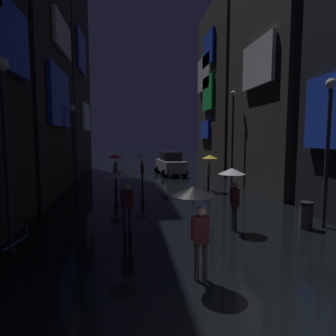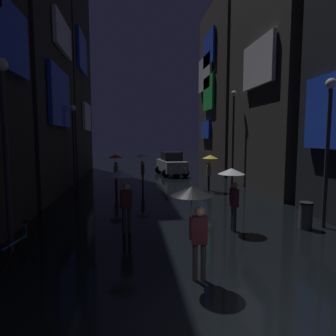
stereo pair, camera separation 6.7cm
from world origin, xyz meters
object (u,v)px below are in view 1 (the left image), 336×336
bicycle_parked_at_storefront (16,249)px  streetlamp_right_near (328,135)px  pedestrian_near_crossing_clear (142,161)px  streetlamp_left_near (5,132)px  pedestrian_foreground_right_red (115,162)px  trash_bin (306,215)px  pedestrian_midstreet_left_clear (233,182)px  streetlamp_right_far (233,127)px  streetlamp_left_far (73,137)px  pedestrian_midstreet_centre_black (196,207)px  pedestrian_far_right_yellow (209,163)px  pedestrian_foreground_left_clear (123,184)px  car_distant (171,164)px

bicycle_parked_at_storefront → streetlamp_right_near: (9.60, 1.80, 2.85)m
pedestrian_near_crossing_clear → streetlamp_left_near: bearing=-111.6°
pedestrian_foreground_right_red → streetlamp_right_near: streetlamp_right_near is taller
trash_bin → streetlamp_right_near: bearing=3.2°
pedestrian_midstreet_left_clear → bicycle_parked_at_storefront: size_ratio=1.18×
streetlamp_right_far → streetlamp_left_far: (-10.00, -0.73, -0.61)m
pedestrian_near_crossing_clear → pedestrian_midstreet_centre_black: bearing=-87.2°
pedestrian_far_right_yellow → trash_bin: 7.70m
pedestrian_foreground_right_red → trash_bin: pedestrian_foreground_right_red is taller
pedestrian_foreground_right_red → pedestrian_foreground_left_clear: bearing=-85.8°
pedestrian_midstreet_centre_black → pedestrian_foreground_right_red: bearing=100.6°
pedestrian_midstreet_left_clear → bicycle_parked_at_storefront: 6.69m
pedestrian_midstreet_centre_black → pedestrian_foreground_left_clear: (-1.60, 3.40, 0.00)m
pedestrian_foreground_right_red → streetlamp_left_far: bearing=173.3°
streetlamp_right_near → trash_bin: (-0.70, -0.04, -2.77)m
pedestrian_midstreet_centre_black → streetlamp_right_far: streetlamp_right_far is taller
streetlamp_right_far → streetlamp_right_near: size_ratio=1.20×
pedestrian_midstreet_left_clear → pedestrian_foreground_left_clear: (-3.64, 0.00, 0.00)m
pedestrian_near_crossing_clear → pedestrian_foreground_left_clear: (-0.98, -9.07, 0.00)m
pedestrian_midstreet_left_clear → pedestrian_foreground_left_clear: size_ratio=1.00×
pedestrian_foreground_left_clear → streetlamp_right_near: streetlamp_right_near is taller
pedestrian_far_right_yellow → car_distant: 7.68m
pedestrian_foreground_right_red → streetlamp_right_far: 7.92m
pedestrian_far_right_yellow → streetlamp_left_far: bearing=170.2°
pedestrian_midstreet_centre_black → pedestrian_midstreet_left_clear: 3.96m
pedestrian_foreground_left_clear → streetlamp_left_far: streetlamp_left_far is taller
pedestrian_foreground_right_red → streetlamp_left_near: streetlamp_left_near is taller
pedestrian_foreground_right_red → pedestrian_midstreet_left_clear: size_ratio=1.00×
pedestrian_foreground_left_clear → trash_bin: bearing=-1.5°
bicycle_parked_at_storefront → streetlamp_left_near: streetlamp_left_near is taller
bicycle_parked_at_storefront → car_distant: 17.92m
pedestrian_near_crossing_clear → bicycle_parked_at_storefront: (-3.63, -11.00, -1.28)m
pedestrian_foreground_left_clear → pedestrian_midstreet_left_clear: bearing=-0.1°
pedestrian_foreground_right_red → pedestrian_near_crossing_clear: same height
car_distant → streetlamp_left_far: size_ratio=0.86×
streetlamp_right_far → pedestrian_midstreet_centre_black: bearing=-112.7°
pedestrian_near_crossing_clear → car_distant: (2.64, 5.79, -0.74)m
pedestrian_far_right_yellow → pedestrian_near_crossing_clear: size_ratio=1.00×
streetlamp_left_far → trash_bin: streetlamp_left_far is taller
pedestrian_midstreet_left_clear → trash_bin: pedestrian_midstreet_left_clear is taller
pedestrian_midstreet_centre_black → car_distant: pedestrian_midstreet_centre_black is taller
pedestrian_foreground_left_clear → trash_bin: size_ratio=2.28×
bicycle_parked_at_storefront → pedestrian_foreground_left_clear: bearing=36.1°
car_distant → pedestrian_near_crossing_clear: bearing=-114.5°
pedestrian_foreground_right_red → bicycle_parked_at_storefront: size_ratio=1.18×
pedestrian_foreground_right_red → streetlamp_left_far: size_ratio=0.42×
streetlamp_right_near → streetlamp_right_far: bearing=90.0°
streetlamp_left_far → pedestrian_near_crossing_clear: bearing=5.7°
pedestrian_foreground_left_clear → streetlamp_right_far: bearing=53.5°
trash_bin → streetlamp_left_near: bearing=-174.1°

